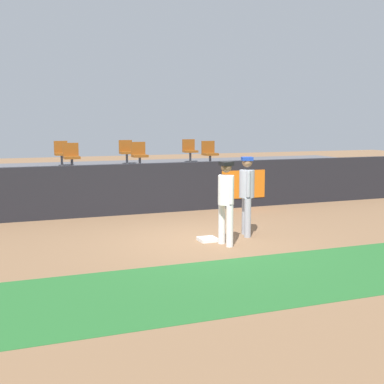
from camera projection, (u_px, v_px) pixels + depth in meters
The scene contains 13 objects.
ground_plane at pixel (205, 240), 11.74m from camera, with size 60.00×60.00×0.00m, color #846042.
grass_foreground_strip at pixel (272, 278), 8.91m from camera, with size 18.00×2.80×0.01m, color #26662B.
first_base at pixel (208, 239), 11.67m from camera, with size 0.40×0.40×0.08m, color white.
player_fielder_home at pixel (226, 197), 11.16m from camera, with size 0.39×0.59×1.84m.
player_runner_visitor at pixel (247, 190), 12.09m from camera, with size 0.44×0.51×1.88m.
field_wall at pixel (156, 188), 15.28m from camera, with size 18.00×0.26×1.48m.
bleacher_platform at pixel (134, 183), 17.68m from camera, with size 18.00×4.80×1.21m, color #59595E.
seat_back_left at pixel (61, 152), 17.33m from camera, with size 0.45×0.44×0.84m.
seat_front_right at pixel (209, 152), 17.31m from camera, with size 0.46×0.44×0.84m.
seat_front_center at pixel (139, 154), 16.45m from camera, with size 0.47×0.44×0.84m.
seat_back_center at pixel (126, 151), 18.12m from camera, with size 0.47×0.44×0.84m.
seat_front_left at pixel (71, 155), 15.70m from camera, with size 0.47×0.44×0.84m.
seat_back_right at pixel (190, 149), 18.97m from camera, with size 0.48×0.44×0.84m.
Camera 1 is at (-4.38, -10.62, 2.69)m, focal length 48.06 mm.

